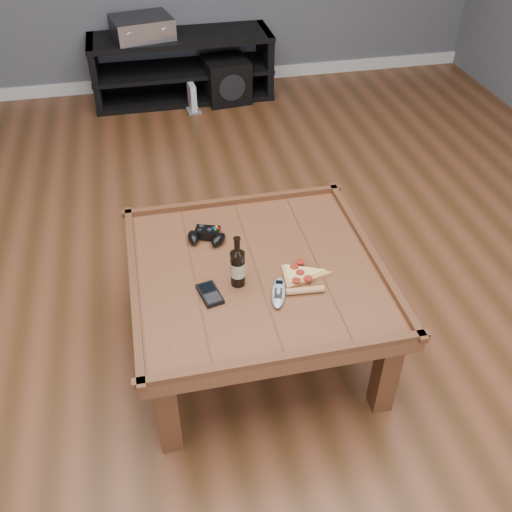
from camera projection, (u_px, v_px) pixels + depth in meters
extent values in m
plane|color=#492B15|center=(256.00, 345.00, 2.57)|extent=(6.00, 6.00, 0.00)
cube|color=silver|center=(181.00, 80.00, 4.80)|extent=(5.00, 0.02, 0.10)
cube|color=#562C18|center=(256.00, 275.00, 2.31)|extent=(1.00, 1.00, 0.06)
cube|color=#442912|center=(168.00, 412.00, 2.06)|extent=(0.08, 0.08, 0.39)
cube|color=#442912|center=(385.00, 373.00, 2.20)|extent=(0.08, 0.08, 0.39)
cube|color=#442912|center=(151.00, 266.00, 2.70)|extent=(0.08, 0.08, 0.39)
cube|color=#442912|center=(321.00, 243.00, 2.84)|extent=(0.08, 0.08, 0.39)
cube|color=#442912|center=(234.00, 201.00, 2.65)|extent=(1.03, 0.03, 0.03)
cube|color=#442912|center=(287.00, 358.00, 1.91)|extent=(1.03, 0.03, 0.03)
cube|color=#442912|center=(371.00, 251.00, 2.36)|extent=(0.03, 1.03, 0.03)
cube|color=#442912|center=(134.00, 284.00, 2.20)|extent=(0.03, 1.03, 0.03)
cube|color=black|center=(180.00, 37.00, 4.35)|extent=(1.40, 0.45, 0.04)
cube|color=black|center=(182.00, 69.00, 4.51)|extent=(1.40, 0.45, 0.03)
cube|color=black|center=(185.00, 95.00, 4.64)|extent=(1.40, 0.45, 0.04)
cube|color=black|center=(95.00, 74.00, 4.38)|extent=(0.05, 0.44, 0.50)
cube|color=black|center=(265.00, 60.00, 4.60)|extent=(0.05, 0.44, 0.50)
cylinder|color=black|center=(238.00, 269.00, 2.17)|extent=(0.06, 0.06, 0.15)
cone|color=black|center=(237.00, 250.00, 2.12)|extent=(0.06, 0.06, 0.03)
cylinder|color=black|center=(237.00, 245.00, 2.10)|extent=(0.02, 0.02, 0.05)
cylinder|color=black|center=(237.00, 239.00, 2.08)|extent=(0.03, 0.03, 0.01)
cylinder|color=#C1B78C|center=(238.00, 269.00, 2.17)|extent=(0.06, 0.06, 0.06)
cube|color=black|center=(208.00, 232.00, 2.44)|extent=(0.12, 0.10, 0.03)
ellipsoid|color=black|center=(193.00, 237.00, 2.41)|extent=(0.05, 0.09, 0.04)
ellipsoid|color=black|center=(218.00, 239.00, 2.40)|extent=(0.09, 0.10, 0.04)
cylinder|color=black|center=(201.00, 226.00, 2.43)|extent=(0.02, 0.02, 0.01)
cylinder|color=black|center=(210.00, 230.00, 2.41)|extent=(0.02, 0.02, 0.01)
cylinder|color=yellow|center=(216.00, 227.00, 2.43)|extent=(0.01, 0.01, 0.01)
cylinder|color=red|center=(218.00, 228.00, 2.42)|extent=(0.01, 0.01, 0.01)
cylinder|color=#0C33CC|center=(214.00, 228.00, 2.43)|extent=(0.01, 0.01, 0.01)
cylinder|color=#0C9919|center=(215.00, 230.00, 2.42)|extent=(0.01, 0.01, 0.01)
cylinder|color=tan|center=(305.00, 290.00, 2.17)|extent=(0.15, 0.04, 0.03)
cylinder|color=maroon|center=(296.00, 280.00, 2.21)|extent=(0.03, 0.03, 0.00)
cylinder|color=maroon|center=(308.00, 278.00, 2.21)|extent=(0.03, 0.03, 0.00)
cylinder|color=maroon|center=(300.00, 272.00, 2.24)|extent=(0.03, 0.03, 0.00)
cylinder|color=maroon|center=(294.00, 267.00, 2.27)|extent=(0.03, 0.03, 0.00)
cylinder|color=maroon|center=(300.00, 262.00, 2.29)|extent=(0.03, 0.03, 0.00)
cube|color=black|center=(210.00, 294.00, 2.16)|extent=(0.10, 0.14, 0.02)
cube|color=black|center=(207.00, 287.00, 2.18)|extent=(0.06, 0.06, 0.00)
cube|color=black|center=(213.00, 298.00, 2.13)|extent=(0.07, 0.07, 0.00)
ellipsoid|color=#9FA6AD|center=(279.00, 293.00, 2.16)|extent=(0.10, 0.18, 0.02)
cube|color=black|center=(279.00, 282.00, 2.19)|extent=(0.03, 0.03, 0.00)
cube|color=black|center=(278.00, 293.00, 2.14)|extent=(0.04, 0.06, 0.00)
cube|color=black|center=(142.00, 27.00, 4.24)|extent=(0.49, 0.42, 0.15)
cube|color=silver|center=(148.00, 34.00, 4.12)|extent=(0.42, 0.09, 0.15)
cylinder|color=silver|center=(131.00, 37.00, 4.07)|extent=(0.06, 0.03, 0.06)
cylinder|color=silver|center=(165.00, 32.00, 4.15)|extent=(0.06, 0.03, 0.06)
cube|color=black|center=(226.00, 80.00, 4.51)|extent=(0.36, 0.36, 0.33)
cylinder|color=black|center=(232.00, 88.00, 4.39)|extent=(0.21, 0.03, 0.21)
cube|color=gray|center=(193.00, 109.00, 4.46)|extent=(0.11, 0.18, 0.02)
cube|color=silver|center=(192.00, 96.00, 4.39)|extent=(0.06, 0.16, 0.20)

